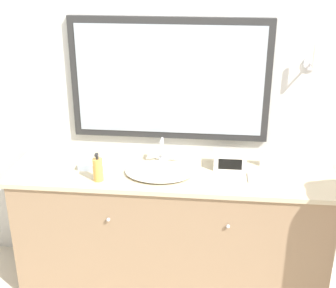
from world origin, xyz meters
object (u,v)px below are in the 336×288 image
Objects in this scene: soap_bottle at (98,169)px; appliance_box at (230,160)px; sink_basin at (159,171)px; picture_frame at (269,157)px.

soap_bottle is 0.88× the size of appliance_box.
sink_basin is at bearing 20.34° from soap_bottle.
sink_basin is 2.35× the size of soap_bottle.
soap_bottle reaches higher than appliance_box.
appliance_box is (0.82, 0.26, -0.02)m from soap_bottle.
sink_basin is 2.07× the size of appliance_box.
sink_basin is 0.74m from picture_frame.
appliance_box is (0.46, 0.13, 0.04)m from sink_basin.
soap_bottle is 1.46× the size of picture_frame.
appliance_box is at bearing 17.81° from soap_bottle.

